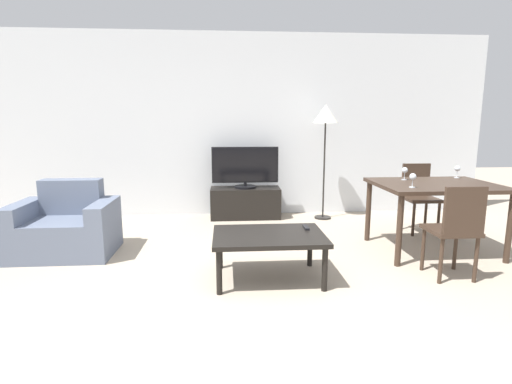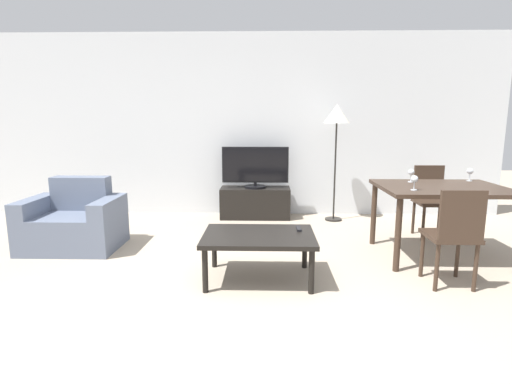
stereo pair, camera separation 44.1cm
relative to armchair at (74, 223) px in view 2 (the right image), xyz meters
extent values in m
plane|color=tan|center=(1.79, -1.71, -0.28)|extent=(18.00, 18.00, 0.00)
cube|color=silver|center=(1.79, 1.77, 1.07)|extent=(7.88, 0.06, 2.70)
cube|color=slate|center=(0.00, -0.03, -0.09)|extent=(0.66, 0.74, 0.40)
cube|color=slate|center=(0.00, 0.23, 0.31)|extent=(0.66, 0.20, 0.39)
cube|color=slate|center=(-0.42, -0.03, 0.00)|extent=(0.18, 0.74, 0.58)
cube|color=slate|center=(0.42, -0.03, 0.00)|extent=(0.18, 0.74, 0.58)
cube|color=black|center=(2.02, 1.48, -0.06)|extent=(1.02, 0.43, 0.45)
cylinder|color=black|center=(2.02, 1.48, 0.18)|extent=(0.32, 0.32, 0.03)
cylinder|color=black|center=(2.02, 1.48, 0.22)|extent=(0.04, 0.04, 0.05)
cube|color=black|center=(2.02, 1.48, 0.51)|extent=(0.97, 0.04, 0.52)
cube|color=black|center=(2.02, 1.46, 0.51)|extent=(0.94, 0.01, 0.49)
cube|color=black|center=(2.11, -0.87, 0.12)|extent=(1.00, 0.71, 0.04)
cylinder|color=black|center=(1.67, -1.17, -0.09)|extent=(0.05, 0.05, 0.39)
cylinder|color=black|center=(2.56, -1.17, -0.09)|extent=(0.05, 0.05, 0.39)
cylinder|color=black|center=(1.67, -0.57, -0.09)|extent=(0.05, 0.05, 0.39)
cylinder|color=black|center=(2.56, -0.57, -0.09)|extent=(0.05, 0.05, 0.39)
cube|color=#38281E|center=(4.00, -0.21, 0.46)|extent=(1.26, 0.99, 0.04)
cylinder|color=#38281E|center=(3.43, -0.65, 0.08)|extent=(0.06, 0.06, 0.72)
cylinder|color=#38281E|center=(3.43, 0.22, 0.08)|extent=(0.06, 0.06, 0.72)
cylinder|color=#38281E|center=(4.58, 0.22, 0.08)|extent=(0.06, 0.06, 0.72)
cube|color=#38281E|center=(3.78, -0.94, 0.16)|extent=(0.40, 0.40, 0.04)
cylinder|color=#38281E|center=(3.62, -0.77, -0.07)|extent=(0.04, 0.04, 0.42)
cylinder|color=#38281E|center=(3.94, -0.77, -0.07)|extent=(0.04, 0.04, 0.42)
cylinder|color=#38281E|center=(3.62, -1.10, -0.07)|extent=(0.04, 0.04, 0.42)
cylinder|color=#38281E|center=(3.94, -1.10, -0.07)|extent=(0.04, 0.04, 0.42)
cube|color=#38281E|center=(3.78, -1.12, 0.38)|extent=(0.37, 0.04, 0.42)
cube|color=#38281E|center=(4.22, 0.51, 0.16)|extent=(0.40, 0.40, 0.04)
cylinder|color=#38281E|center=(4.06, 0.35, -0.07)|extent=(0.04, 0.04, 0.42)
cylinder|color=#38281E|center=(4.39, 0.35, -0.07)|extent=(0.04, 0.04, 0.42)
cylinder|color=#38281E|center=(4.06, 0.67, -0.07)|extent=(0.04, 0.04, 0.42)
cylinder|color=#38281E|center=(4.39, 0.67, -0.07)|extent=(0.04, 0.04, 0.42)
cube|color=#38281E|center=(4.22, 0.69, 0.38)|extent=(0.37, 0.04, 0.42)
cylinder|color=black|center=(3.16, 1.34, -0.27)|extent=(0.24, 0.24, 0.02)
cylinder|color=black|center=(3.16, 1.34, 0.43)|extent=(0.02, 0.02, 1.37)
cone|color=white|center=(3.16, 1.34, 1.24)|extent=(0.36, 0.36, 0.26)
cube|color=black|center=(2.48, -0.72, 0.15)|extent=(0.04, 0.15, 0.02)
cylinder|color=silver|center=(3.62, -0.47, 0.48)|extent=(0.06, 0.06, 0.01)
cylinder|color=silver|center=(3.62, -0.47, 0.52)|extent=(0.01, 0.01, 0.07)
sphere|color=silver|center=(3.62, -0.47, 0.59)|extent=(0.07, 0.07, 0.07)
cylinder|color=silver|center=(3.77, 0.05, 0.48)|extent=(0.06, 0.06, 0.01)
cylinder|color=silver|center=(3.77, 0.05, 0.52)|extent=(0.01, 0.01, 0.07)
sphere|color=silver|center=(3.77, 0.05, 0.59)|extent=(0.07, 0.07, 0.07)
cylinder|color=silver|center=(4.46, 0.15, 0.48)|extent=(0.06, 0.06, 0.01)
cylinder|color=silver|center=(4.46, 0.15, 0.52)|extent=(0.01, 0.01, 0.07)
sphere|color=silver|center=(4.46, 0.15, 0.59)|extent=(0.07, 0.07, 0.07)
camera|label=1|loc=(1.73, -4.32, 1.15)|focal=28.00mm
camera|label=2|loc=(2.17, -4.33, 1.15)|focal=28.00mm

